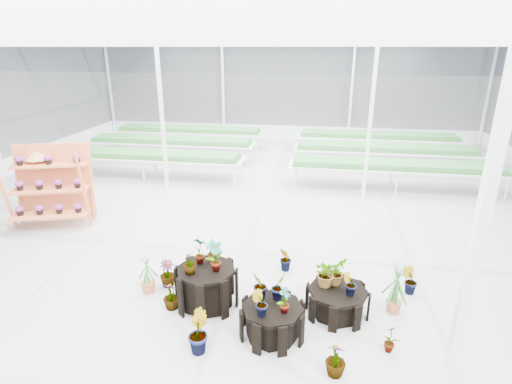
# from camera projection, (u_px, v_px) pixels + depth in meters

# --- Properties ---
(ground_plane) EXTENTS (24.00, 24.00, 0.00)m
(ground_plane) POSITION_uv_depth(u_px,v_px,m) (234.00, 258.00, 8.44)
(ground_plane) COLOR gray
(ground_plane) RESTS_ON ground
(greenhouse_shell) EXTENTS (18.00, 24.00, 4.50)m
(greenhouse_shell) POSITION_uv_depth(u_px,v_px,m) (232.00, 154.00, 7.67)
(greenhouse_shell) COLOR white
(greenhouse_shell) RESTS_ON ground
(steel_frame) EXTENTS (18.00, 24.00, 4.50)m
(steel_frame) POSITION_uv_depth(u_px,v_px,m) (232.00, 154.00, 7.67)
(steel_frame) COLOR silver
(steel_frame) RESTS_ON ground
(nursery_benches) EXTENTS (16.00, 7.00, 0.84)m
(nursery_benches) POSITION_uv_depth(u_px,v_px,m) (274.00, 154.00, 14.97)
(nursery_benches) COLOR silver
(nursery_benches) RESTS_ON ground
(plinth_tall) EXTENTS (1.11, 1.11, 0.70)m
(plinth_tall) POSITION_uv_depth(u_px,v_px,m) (207.00, 286.00, 6.80)
(plinth_tall) COLOR black
(plinth_tall) RESTS_ON ground
(plinth_mid) EXTENTS (1.29, 1.29, 0.51)m
(plinth_mid) POSITION_uv_depth(u_px,v_px,m) (272.00, 321.00, 6.10)
(plinth_mid) COLOR black
(plinth_mid) RESTS_ON ground
(plinth_low) EXTENTS (1.15, 1.15, 0.45)m
(plinth_low) POSITION_uv_depth(u_px,v_px,m) (337.00, 301.00, 6.61)
(plinth_low) COLOR black
(plinth_low) RESTS_ON ground
(shelf_rack) EXTENTS (2.07, 1.50, 1.97)m
(shelf_rack) POSITION_uv_depth(u_px,v_px,m) (50.00, 187.00, 9.70)
(shelf_rack) COLOR #C35F35
(shelf_rack) RESTS_ON ground
(bird_table) EXTENTS (0.51, 0.51, 1.87)m
(bird_table) POSITION_uv_depth(u_px,v_px,m) (43.00, 184.00, 10.11)
(bird_table) COLOR tan
(bird_table) RESTS_ON ground
(nursery_plants) EXTENTS (5.02, 2.88, 1.27)m
(nursery_plants) POSITION_uv_depth(u_px,v_px,m) (275.00, 283.00, 6.59)
(nursery_plants) COLOR #337236
(nursery_plants) RESTS_ON ground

